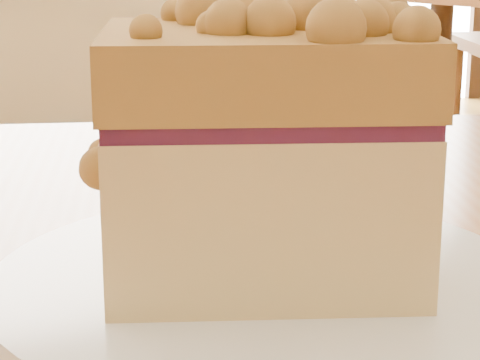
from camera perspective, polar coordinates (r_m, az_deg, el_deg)
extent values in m
cylinder|color=#32190D|center=(2.61, 11.79, 2.76)|extent=(0.06, 0.06, 0.71)
cylinder|color=brown|center=(3.69, 12.98, 4.29)|extent=(0.04, 0.04, 0.46)
cylinder|color=white|center=(0.42, 1.38, -7.02)|extent=(0.24, 0.24, 0.02)
cylinder|color=white|center=(0.42, 1.38, -7.77)|extent=(0.16, 0.16, 0.01)
cube|color=tan|center=(0.40, 1.43, -1.08)|extent=(0.15, 0.13, 0.07)
cube|color=#47142F|center=(0.39, 1.46, 4.30)|extent=(0.15, 0.13, 0.01)
cube|color=#AF7837|center=(0.39, 1.48, 6.95)|extent=(0.16, 0.13, 0.03)
sphere|color=#AF7837|center=(0.35, -3.07, 8.94)|extent=(0.02, 0.02, 0.02)
sphere|color=#AF7837|center=(0.40, 8.29, 9.73)|extent=(0.02, 0.02, 0.02)
sphere|color=#AF7837|center=(0.42, -2.16, 10.09)|extent=(0.02, 0.02, 0.02)
sphere|color=#AF7837|center=(0.36, 3.69, 9.24)|extent=(0.02, 0.02, 0.02)
sphere|color=#AF7837|center=(0.38, 2.16, 9.41)|extent=(0.01, 0.01, 0.01)
sphere|color=#AF7837|center=(0.43, 7.58, 10.29)|extent=(0.02, 0.02, 0.02)
sphere|color=#AF7837|center=(0.35, -6.68, 8.92)|extent=(0.02, 0.02, 0.02)
sphere|color=#AF7837|center=(0.42, 2.85, 10.23)|extent=(0.02, 0.02, 0.02)
sphere|color=#AF7837|center=(0.37, 6.54, 9.15)|extent=(0.01, 0.01, 0.01)
sphere|color=#AF7837|center=(0.37, 5.82, 9.51)|extent=(0.02, 0.02, 0.02)
sphere|color=#AF7837|center=(0.35, -6.74, 9.02)|extent=(0.02, 0.02, 0.02)
sphere|color=#AF7837|center=(0.41, -3.15, 10.15)|extent=(0.02, 0.02, 0.02)
sphere|color=#AF7837|center=(0.40, 8.66, 9.79)|extent=(0.02, 0.02, 0.02)
sphere|color=#AF7837|center=(0.37, -4.10, 9.30)|extent=(0.01, 0.01, 0.01)
sphere|color=#AF7837|center=(0.42, -4.74, 10.09)|extent=(0.02, 0.02, 0.02)
sphere|color=#AF7837|center=(0.38, 8.79, 9.53)|extent=(0.02, 0.02, 0.02)
sphere|color=#AF7837|center=(0.38, 5.29, 9.53)|extent=(0.02, 0.02, 0.02)
sphere|color=#AF7837|center=(0.38, 5.05, 9.56)|extent=(0.02, 0.02, 0.02)
sphere|color=#AF7837|center=(0.35, -2.45, 9.07)|extent=(0.02, 0.02, 0.02)
sphere|color=#AF7837|center=(0.36, 8.24, 9.25)|extent=(0.02, 0.02, 0.02)
sphere|color=#AF7837|center=(0.36, 1.90, 9.06)|extent=(0.01, 0.01, 0.01)
sphere|color=#AF7837|center=(0.36, 5.10, 9.41)|extent=(0.02, 0.02, 0.02)
sphere|color=#AF7837|center=(0.41, -8.57, 4.03)|extent=(0.01, 0.01, 0.01)
sphere|color=#AF7837|center=(0.38, -8.75, 5.99)|extent=(0.01, 0.01, 0.01)
sphere|color=#AF7837|center=(0.41, -7.91, 3.38)|extent=(0.02, 0.02, 0.02)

